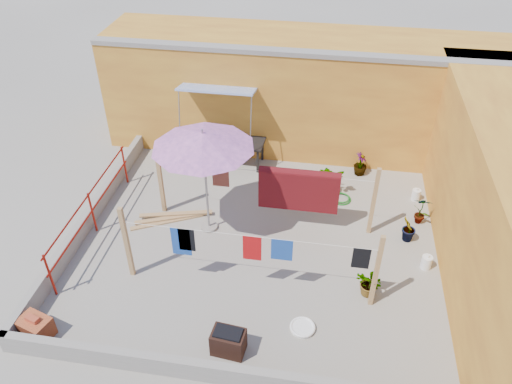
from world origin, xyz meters
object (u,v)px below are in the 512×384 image
patio_umbrella (203,141)px  water_jug_b (416,195)px  white_basin (302,327)px  plant_back_a (329,179)px  outdoor_table (235,142)px  brazier (228,342)px  water_jug_a (426,262)px  brick_stack (36,327)px  green_hose (341,198)px

patio_umbrella → water_jug_b: bearing=21.4°
white_basin → water_jug_b: (2.49, 4.52, 0.11)m
patio_umbrella → plant_back_a: (2.73, 1.92, -2.02)m
outdoor_table → brazier: size_ratio=2.59×
brazier → water_jug_a: size_ratio=1.77×
outdoor_table → water_jug_a: outdoor_table is taller
patio_umbrella → water_jug_a: 5.46m
brick_stack → patio_umbrella: bearing=55.2°
outdoor_table → water_jug_a: bearing=-34.9°
brazier → white_basin: (1.29, 0.70, -0.22)m
plant_back_a → green_hose: bearing=-41.1°
patio_umbrella → brazier: (1.17, -3.29, -2.14)m
plant_back_a → outdoor_table: bearing=160.3°
green_hose → outdoor_table: bearing=157.4°
water_jug_a → green_hose: 2.85m
outdoor_table → green_hose: size_ratio=3.16×
water_jug_a → plant_back_a: size_ratio=0.46×
outdoor_table → brick_stack: (-2.54, -6.40, -0.46)m
water_jug_b → patio_umbrella: bearing=-158.6°
white_basin → brick_stack: bearing=-169.1°
water_jug_b → plant_back_a: size_ratio=0.44×
patio_umbrella → brazier: patio_umbrella is taller
brick_stack → water_jug_a: bearing=22.1°
brazier → green_hose: 5.27m
white_basin → water_jug_a: bearing=39.7°
water_jug_b → plant_back_a: plant_back_a is taller
water_jug_a → water_jug_b: 2.46m
brazier → green_hose: bearing=68.8°
brick_stack → water_jug_a: brick_stack is taller
plant_back_a → brick_stack: bearing=-133.6°
patio_umbrella → white_basin: (2.46, -2.59, -2.36)m
patio_umbrella → brazier: bearing=-70.4°
brazier → water_jug_b: brazier is taller
brick_stack → water_jug_b: bearing=36.5°
brick_stack → water_jug_b: brick_stack is taller
patio_umbrella → water_jug_b: size_ratio=7.84×
brick_stack → plant_back_a: plant_back_a is taller
water_jug_a → brazier: bearing=-143.8°
patio_umbrella → outdoor_table: size_ratio=1.63×
water_jug_b → brick_stack: bearing=-143.5°
patio_umbrella → brazier: 4.09m
white_basin → water_jug_b: size_ratio=1.44×
brick_stack → white_basin: 5.00m
patio_umbrella → plant_back_a: patio_umbrella is taller
brick_stack → plant_back_a: 7.52m
patio_umbrella → white_basin: patio_umbrella is taller
white_basin → plant_back_a: size_ratio=0.63×
patio_umbrella → brick_stack: bearing=-124.8°
white_basin → water_jug_a: size_ratio=1.38×
brick_stack → water_jug_a: 7.99m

